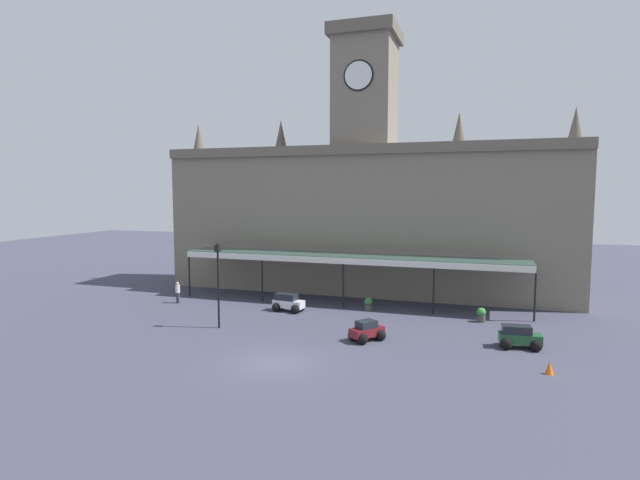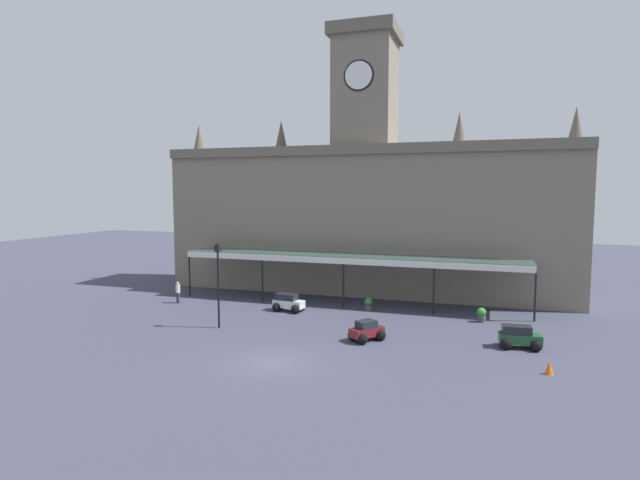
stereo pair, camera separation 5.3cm
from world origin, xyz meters
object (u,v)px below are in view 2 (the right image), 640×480
(victorian_lamppost, at_px, (218,276))
(planter_by_canopy, at_px, (368,304))
(traffic_cone, at_px, (549,368))
(car_green_estate, at_px, (519,338))
(car_white_estate, at_px, (288,303))
(pedestrian_near_entrance, at_px, (178,292))
(planter_forecourt_centre, at_px, (481,315))
(car_maroon_sedan, at_px, (367,332))

(victorian_lamppost, bearing_deg, planter_by_canopy, 43.75)
(traffic_cone, bearing_deg, car_green_estate, 106.34)
(car_white_estate, xyz_separation_m, pedestrian_near_entrance, (-9.17, -0.22, 0.34))
(car_white_estate, bearing_deg, victorian_lamppost, -113.90)
(car_white_estate, height_order, planter_forecourt_centre, car_white_estate)
(car_maroon_sedan, relative_size, car_white_estate, 0.96)
(victorian_lamppost, distance_m, traffic_cone, 19.47)
(planter_forecourt_centre, bearing_deg, victorian_lamppost, -156.70)
(pedestrian_near_entrance, relative_size, traffic_cone, 2.60)
(traffic_cone, bearing_deg, victorian_lamppost, 173.05)
(car_green_estate, xyz_separation_m, planter_forecourt_centre, (-2.08, 5.28, -0.07))
(car_maroon_sedan, bearing_deg, traffic_cone, -15.36)
(pedestrian_near_entrance, bearing_deg, planter_by_canopy, 8.69)
(planter_by_canopy, bearing_deg, pedestrian_near_entrance, -171.31)
(victorian_lamppost, xyz_separation_m, traffic_cone, (19.09, -2.33, -3.04))
(pedestrian_near_entrance, xyz_separation_m, planter_by_canopy, (14.67, 2.24, -0.42))
(victorian_lamppost, xyz_separation_m, planter_forecourt_centre, (15.88, 6.84, -2.87))
(car_maroon_sedan, xyz_separation_m, car_green_estate, (8.37, 1.27, 0.06))
(car_white_estate, distance_m, planter_by_canopy, 5.86)
(victorian_lamppost, bearing_deg, pedestrian_near_entrance, 141.03)
(car_maroon_sedan, bearing_deg, planter_by_canopy, 102.17)
(pedestrian_near_entrance, relative_size, planter_forecourt_centre, 1.74)
(car_white_estate, distance_m, planter_forecourt_centre, 13.44)
(car_white_estate, xyz_separation_m, victorian_lamppost, (-2.49, -5.63, 2.80))
(pedestrian_near_entrance, bearing_deg, traffic_cone, -16.70)
(car_white_estate, height_order, victorian_lamppost, victorian_lamppost)
(car_green_estate, height_order, victorian_lamppost, victorian_lamppost)
(pedestrian_near_entrance, xyz_separation_m, planter_forecourt_centre, (22.56, 1.43, -0.42))
(car_maroon_sedan, xyz_separation_m, pedestrian_near_entrance, (-16.26, 5.12, 0.41))
(planter_forecourt_centre, bearing_deg, traffic_cone, -70.67)
(pedestrian_near_entrance, bearing_deg, victorian_lamppost, -38.97)
(pedestrian_near_entrance, distance_m, planter_by_canopy, 14.85)
(traffic_cone, height_order, planter_by_canopy, planter_by_canopy)
(car_maroon_sedan, distance_m, victorian_lamppost, 10.00)
(traffic_cone, relative_size, planter_forecourt_centre, 0.67)
(traffic_cone, bearing_deg, pedestrian_near_entrance, 163.30)
(pedestrian_near_entrance, distance_m, traffic_cone, 26.91)
(car_white_estate, relative_size, planter_by_canopy, 2.44)
(victorian_lamppost, bearing_deg, car_white_estate, 66.10)
(traffic_cone, bearing_deg, planter_by_canopy, 138.06)
(car_maroon_sedan, relative_size, planter_by_canopy, 2.34)
(car_green_estate, bearing_deg, victorian_lamppost, -175.03)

